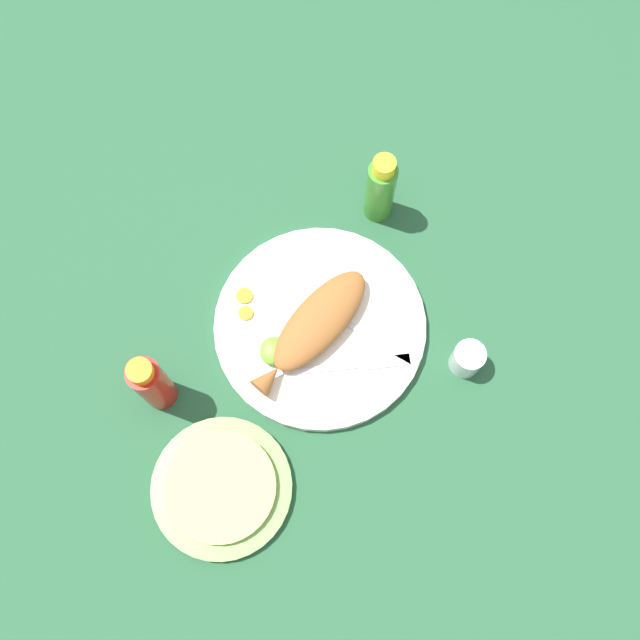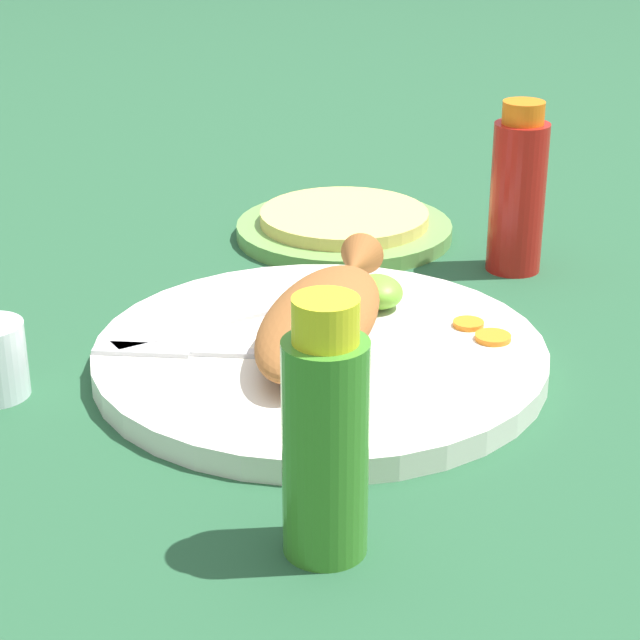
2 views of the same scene
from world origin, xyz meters
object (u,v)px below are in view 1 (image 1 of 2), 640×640
fork_near (373,337)px  fork_far (358,365)px  hot_sauce_bottle_green (380,189)px  hot_sauce_bottle_red (152,384)px  tortilla_plate (222,488)px  main_plate (320,326)px  fried_fish (316,325)px  salt_cup (467,359)px

fork_near → fork_far: bearing=-87.8°
hot_sauce_bottle_green → hot_sauce_bottle_red: bearing=141.5°
tortilla_plate → hot_sauce_bottle_green: bearing=-19.2°
fork_near → main_plate: bearing=-164.8°
main_plate → fried_fish: (-0.01, 0.01, 0.03)m
fork_far → salt_cup: (0.03, -0.16, 0.00)m
fried_fish → fork_near: fried_fish is taller
fork_near → fried_fish: bearing=-158.9°
fried_fish → hot_sauce_bottle_red: size_ratio=1.56×
hot_sauce_bottle_red → tortilla_plate: 0.18m
main_plate → fork_near: 0.09m
hot_sauce_bottle_red → tortilla_plate: hot_sauce_bottle_red is taller
fork_near → fork_far: (-0.05, 0.02, 0.00)m
main_plate → tortilla_plate: 0.29m
hot_sauce_bottle_red → main_plate: bearing=-57.6°
fried_fish → salt_cup: (-0.02, -0.23, -0.01)m
fork_far → tortilla_plate: size_ratio=0.89×
fork_near → hot_sauce_bottle_green: 0.23m
fried_fish → salt_cup: 0.24m
salt_cup → main_plate: bearing=83.8°
hot_sauce_bottle_green → salt_cup: size_ratio=2.79×
fried_fish → hot_sauce_bottle_red: hot_sauce_bottle_red is taller
fork_near → hot_sauce_bottle_red: size_ratio=1.17×
fried_fish → hot_sauce_bottle_red: bearing=152.8°
hot_sauce_bottle_green → salt_cup: 0.30m
tortilla_plate → fried_fish: bearing=-21.2°
hot_sauce_bottle_green → salt_cup: hot_sauce_bottle_green is taller
main_plate → fork_far: bearing=-130.1°
fork_far → tortilla_plate: (-0.21, 0.17, -0.01)m
main_plate → hot_sauce_bottle_green: 0.24m
tortilla_plate → hot_sauce_bottle_red: bearing=43.5°
fork_far → main_plate: bearing=124.8°
fried_fish → hot_sauce_bottle_green: (0.23, -0.07, 0.03)m
main_plate → hot_sauce_bottle_green: bearing=-16.3°
fork_far → fork_near: bearing=55.2°
hot_sauce_bottle_red → hot_sauce_bottle_green: 0.46m
salt_cup → tortilla_plate: size_ratio=0.26×
main_plate → tortilla_plate: size_ratio=1.61×
fork_near → salt_cup: salt_cup is taller
fork_far → tortilla_plate: 0.27m
fried_fish → fork_far: bearing=-92.2°
fried_fish → salt_cup: bearing=-62.6°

